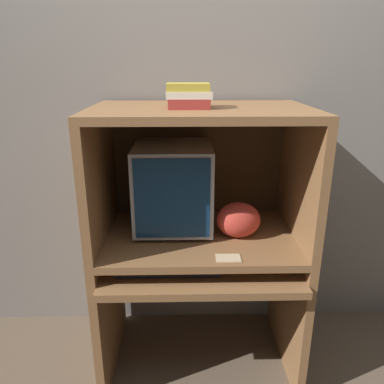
% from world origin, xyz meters
% --- Properties ---
extents(wall_back, '(6.00, 0.06, 2.60)m').
position_xyz_m(wall_back, '(0.00, 0.71, 1.30)').
color(wall_back, gray).
rests_on(wall_back, ground_plane).
extents(desk_base, '(1.00, 0.70, 0.66)m').
position_xyz_m(desk_base, '(0.00, 0.28, 0.42)').
color(desk_base, brown).
rests_on(desk_base, ground_plane).
extents(desk_monitor_shelf, '(1.00, 0.65, 0.10)m').
position_xyz_m(desk_monitor_shelf, '(0.00, 0.33, 0.74)').
color(desk_monitor_shelf, brown).
rests_on(desk_monitor_shelf, desk_base).
extents(hutch_upper, '(1.00, 0.65, 0.63)m').
position_xyz_m(hutch_upper, '(0.00, 0.36, 1.18)').
color(hutch_upper, brown).
rests_on(hutch_upper, desk_monitor_shelf).
extents(crt_monitor, '(0.38, 0.41, 0.44)m').
position_xyz_m(crt_monitor, '(-0.13, 0.41, 0.98)').
color(crt_monitor, '#B2B2B7').
rests_on(crt_monitor, desk_monitor_shelf).
extents(keyboard, '(0.48, 0.14, 0.03)m').
position_xyz_m(keyboard, '(-0.15, 0.14, 0.67)').
color(keyboard, black).
rests_on(keyboard, desk_base).
extents(mouse, '(0.06, 0.04, 0.03)m').
position_xyz_m(mouse, '(0.15, 0.16, 0.67)').
color(mouse, '#28282B').
rests_on(mouse, desk_base).
extents(snack_bag, '(0.21, 0.16, 0.18)m').
position_xyz_m(snack_bag, '(0.19, 0.29, 0.85)').
color(snack_bag, '#BC382D').
rests_on(snack_bag, desk_monitor_shelf).
extents(book_stack, '(0.20, 0.16, 0.11)m').
position_xyz_m(book_stack, '(-0.05, 0.28, 1.44)').
color(book_stack, maroon).
rests_on(book_stack, hutch_upper).
extents(paper_card, '(0.11, 0.07, 0.00)m').
position_xyz_m(paper_card, '(0.11, 0.07, 0.76)').
color(paper_card, '#CCB28C').
rests_on(paper_card, desk_monitor_shelf).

